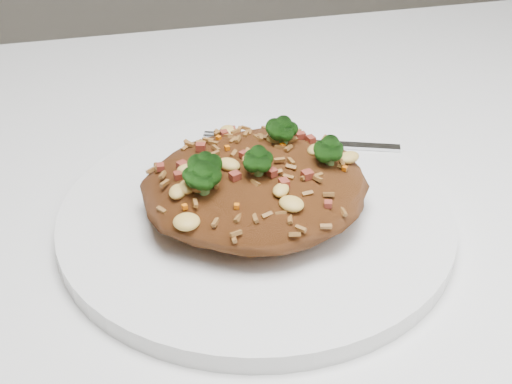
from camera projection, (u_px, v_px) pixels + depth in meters
dining_table at (212, 332)px, 0.55m from camera, size 1.20×0.80×0.75m
plate at (256, 217)px, 0.51m from camera, size 0.28×0.28×0.01m
fried_rice at (256, 177)px, 0.49m from camera, size 0.16×0.14×0.06m
fork at (310, 143)px, 0.58m from camera, size 0.16×0.07×0.00m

